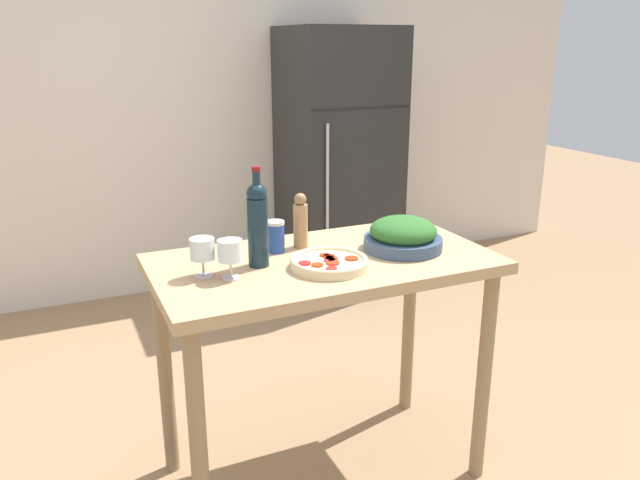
{
  "coord_description": "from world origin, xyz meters",
  "views": [
    {
      "loc": [
        -0.89,
        -1.94,
        1.66
      ],
      "look_at": [
        0.0,
        0.03,
        0.98
      ],
      "focal_mm": 35.0,
      "sensor_mm": 36.0,
      "label": 1
    }
  ],
  "objects_px": {
    "salad_bowl": "(403,235)",
    "refrigerator": "(338,161)",
    "wine_glass_near": "(230,252)",
    "salt_canister": "(276,236)",
    "wine_bottle": "(258,222)",
    "pepper_mill": "(300,222)",
    "wine_glass_far": "(202,250)",
    "homemade_pizza": "(329,262)"
  },
  "relations": [
    {
      "from": "wine_bottle",
      "to": "wine_glass_near",
      "type": "distance_m",
      "value": 0.16
    },
    {
      "from": "pepper_mill",
      "to": "salad_bowl",
      "type": "height_order",
      "value": "pepper_mill"
    },
    {
      "from": "pepper_mill",
      "to": "refrigerator",
      "type": "bearing_deg",
      "value": 59.96
    },
    {
      "from": "refrigerator",
      "to": "wine_glass_far",
      "type": "xyz_separation_m",
      "value": [
        -1.42,
        -1.88,
        0.12
      ]
    },
    {
      "from": "wine_glass_near",
      "to": "wine_glass_far",
      "type": "xyz_separation_m",
      "value": [
        -0.08,
        0.06,
        0.0
      ]
    },
    {
      "from": "refrigerator",
      "to": "wine_glass_near",
      "type": "xyz_separation_m",
      "value": [
        -1.34,
        -1.94,
        0.12
      ]
    },
    {
      "from": "wine_bottle",
      "to": "wine_glass_near",
      "type": "xyz_separation_m",
      "value": [
        -0.12,
        -0.08,
        -0.07
      ]
    },
    {
      "from": "salt_canister",
      "to": "homemade_pizza",
      "type": "bearing_deg",
      "value": -65.92
    },
    {
      "from": "wine_bottle",
      "to": "salad_bowl",
      "type": "xyz_separation_m",
      "value": [
        0.55,
        -0.05,
        -0.1
      ]
    },
    {
      "from": "wine_bottle",
      "to": "salt_canister",
      "type": "bearing_deg",
      "value": 47.34
    },
    {
      "from": "salad_bowl",
      "to": "salt_canister",
      "type": "xyz_separation_m",
      "value": [
        -0.45,
        0.17,
        0.01
      ]
    },
    {
      "from": "refrigerator",
      "to": "homemade_pizza",
      "type": "xyz_separation_m",
      "value": [
        -1.0,
        -1.99,
        0.05
      ]
    },
    {
      "from": "wine_glass_far",
      "to": "pepper_mill",
      "type": "xyz_separation_m",
      "value": [
        0.42,
        0.15,
        0.01
      ]
    },
    {
      "from": "wine_glass_near",
      "to": "wine_glass_far",
      "type": "relative_size",
      "value": 1.0
    },
    {
      "from": "refrigerator",
      "to": "wine_glass_far",
      "type": "height_order",
      "value": "refrigerator"
    },
    {
      "from": "refrigerator",
      "to": "wine_glass_near",
      "type": "relative_size",
      "value": 13.29
    },
    {
      "from": "refrigerator",
      "to": "salad_bowl",
      "type": "relative_size",
      "value": 5.95
    },
    {
      "from": "wine_glass_near",
      "to": "salad_bowl",
      "type": "relative_size",
      "value": 0.45
    },
    {
      "from": "refrigerator",
      "to": "salt_canister",
      "type": "xyz_separation_m",
      "value": [
        -1.11,
        -1.75,
        0.09
      ]
    },
    {
      "from": "wine_bottle",
      "to": "pepper_mill",
      "type": "xyz_separation_m",
      "value": [
        0.21,
        0.13,
        -0.06
      ]
    },
    {
      "from": "salad_bowl",
      "to": "salt_canister",
      "type": "relative_size",
      "value": 2.49
    },
    {
      "from": "wine_bottle",
      "to": "wine_glass_near",
      "type": "relative_size",
      "value": 2.64
    },
    {
      "from": "wine_bottle",
      "to": "wine_glass_near",
      "type": "height_order",
      "value": "wine_bottle"
    },
    {
      "from": "refrigerator",
      "to": "homemade_pizza",
      "type": "height_order",
      "value": "refrigerator"
    },
    {
      "from": "homemade_pizza",
      "to": "salt_canister",
      "type": "height_order",
      "value": "salt_canister"
    },
    {
      "from": "wine_glass_near",
      "to": "refrigerator",
      "type": "bearing_deg",
      "value": 55.4
    },
    {
      "from": "refrigerator",
      "to": "wine_bottle",
      "type": "bearing_deg",
      "value": -123.11
    },
    {
      "from": "wine_glass_near",
      "to": "salad_bowl",
      "type": "bearing_deg",
      "value": 2.07
    },
    {
      "from": "pepper_mill",
      "to": "salad_bowl",
      "type": "bearing_deg",
      "value": -28.46
    },
    {
      "from": "homemade_pizza",
      "to": "wine_glass_near",
      "type": "bearing_deg",
      "value": 172.37
    },
    {
      "from": "refrigerator",
      "to": "wine_bottle",
      "type": "distance_m",
      "value": 2.23
    },
    {
      "from": "salad_bowl",
      "to": "refrigerator",
      "type": "bearing_deg",
      "value": 70.96
    },
    {
      "from": "refrigerator",
      "to": "pepper_mill",
      "type": "relative_size",
      "value": 8.37
    },
    {
      "from": "wine_bottle",
      "to": "salad_bowl",
      "type": "bearing_deg",
      "value": -5.51
    },
    {
      "from": "wine_glass_far",
      "to": "wine_bottle",
      "type": "bearing_deg",
      "value": 5.49
    },
    {
      "from": "refrigerator",
      "to": "wine_bottle",
      "type": "xyz_separation_m",
      "value": [
        -1.22,
        -1.86,
        0.19
      ]
    },
    {
      "from": "wine_glass_near",
      "to": "salad_bowl",
      "type": "height_order",
      "value": "wine_glass_near"
    },
    {
      "from": "homemade_pizza",
      "to": "refrigerator",
      "type": "bearing_deg",
      "value": 63.26
    },
    {
      "from": "wine_bottle",
      "to": "pepper_mill",
      "type": "height_order",
      "value": "wine_bottle"
    },
    {
      "from": "refrigerator",
      "to": "salt_canister",
      "type": "relative_size",
      "value": 14.81
    },
    {
      "from": "pepper_mill",
      "to": "wine_glass_far",
      "type": "bearing_deg",
      "value": -160.12
    },
    {
      "from": "pepper_mill",
      "to": "salad_bowl",
      "type": "distance_m",
      "value": 0.39
    }
  ]
}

